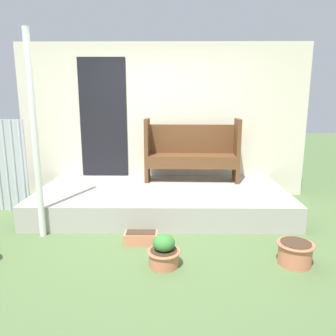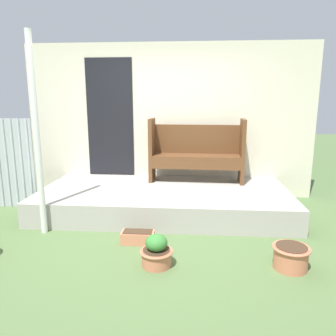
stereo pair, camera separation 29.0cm
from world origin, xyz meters
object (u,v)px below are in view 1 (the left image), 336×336
(support_post, at_px, (35,138))
(flower_pot_middle, at_px, (164,253))
(bench, at_px, (192,149))
(planter_box_rect, at_px, (141,238))
(flower_pot_right, at_px, (295,252))

(support_post, height_order, flower_pot_middle, support_post)
(bench, relative_size, flower_pot_middle, 4.41)
(support_post, xyz_separation_m, planter_box_rect, (1.26, -0.22, -1.16))
(flower_pot_middle, relative_size, flower_pot_right, 0.91)
(flower_pot_middle, xyz_separation_m, planter_box_rect, (-0.28, 0.52, -0.07))
(support_post, bearing_deg, bench, 37.01)
(bench, relative_size, planter_box_rect, 3.92)
(flower_pot_middle, relative_size, planter_box_rect, 0.89)
(support_post, distance_m, bench, 2.47)
(flower_pot_right, height_order, planter_box_rect, flower_pot_right)
(support_post, distance_m, flower_pot_right, 3.18)
(flower_pot_right, bearing_deg, bench, 113.88)
(bench, distance_m, flower_pot_right, 2.47)
(flower_pot_right, distance_m, planter_box_rect, 1.71)
(bench, bearing_deg, support_post, -141.20)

